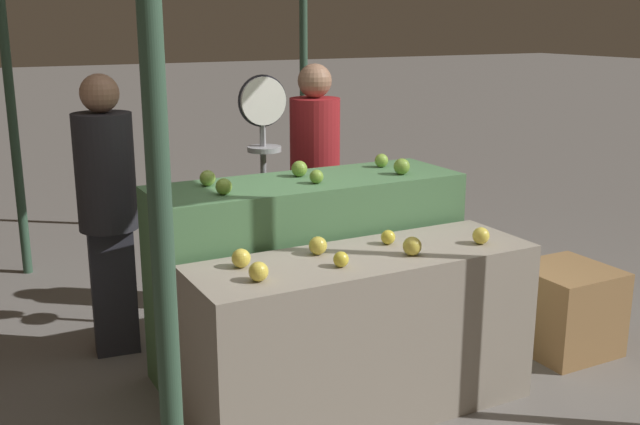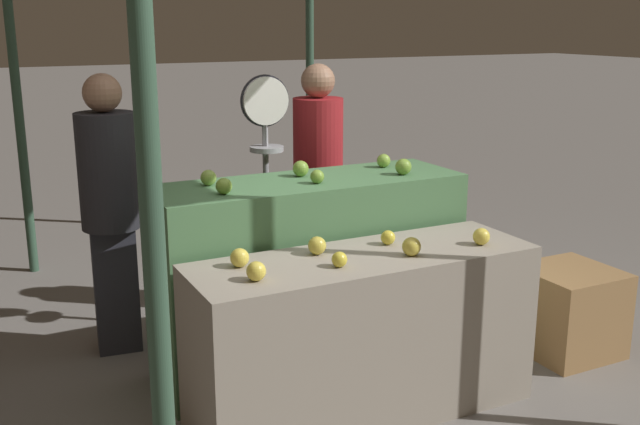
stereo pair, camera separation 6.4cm
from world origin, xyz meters
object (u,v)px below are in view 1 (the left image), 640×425
person_vendor_at_scale (315,171)px  wooden_crate_side (565,309)px  person_customer_left (107,196)px  produce_scale (264,148)px

person_vendor_at_scale → wooden_crate_side: size_ratio=3.23×
person_customer_left → wooden_crate_side: person_customer_left is taller
wooden_crate_side → produce_scale: bearing=143.9°
person_vendor_at_scale → wooden_crate_side: person_vendor_at_scale is taller
produce_scale → person_vendor_at_scale: (0.44, 0.20, -0.22)m
person_vendor_at_scale → person_customer_left: 1.33m
produce_scale → person_vendor_at_scale: person_vendor_at_scale is taller
produce_scale → person_customer_left: size_ratio=0.98×
person_vendor_at_scale → wooden_crate_side: bearing=147.3°
person_vendor_at_scale → produce_scale: bearing=42.5°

